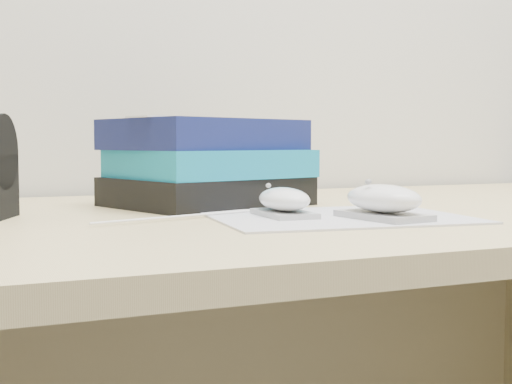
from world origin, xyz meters
name	(u,v)px	position (x,y,z in m)	size (l,w,h in m)	color
desk	(261,361)	(0.00, 1.64, 0.50)	(1.60, 0.80, 0.73)	tan
mousepad	(337,217)	(0.03, 1.47, 0.73)	(0.32, 0.25, 0.00)	#9E9EA6
mouse_rear	(284,202)	(-0.04, 1.49, 0.75)	(0.06, 0.10, 0.04)	#ADADB0
mouse_front	(383,201)	(0.06, 1.41, 0.75)	(0.08, 0.13, 0.05)	#9D9DA0
usb_cable	(177,217)	(-0.17, 1.52, 0.73)	(0.00, 0.00, 0.24)	white
book_stack	(207,163)	(-0.06, 1.70, 0.79)	(0.32, 0.29, 0.13)	black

